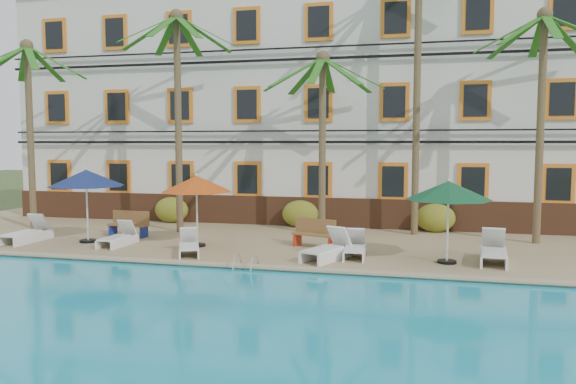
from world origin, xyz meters
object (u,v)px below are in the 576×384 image
(palm_d, at_px, (418,59))
(lounger_d, at_px, (328,249))
(lounger_a, at_px, (27,233))
(lounger_f, at_px, (493,252))
(umbrella_red, at_px, (197,184))
(bench_right, at_px, (316,233))
(palm_b, at_px, (178,91))
(lounger_e, at_px, (355,248))
(umbrella_blue, at_px, (86,178))
(palm_c, at_px, (322,115))
(palm_e, at_px, (542,93))
(pool_ladder, at_px, (246,268))
(umbrella_green, at_px, (449,191))
(lounger_b, at_px, (118,238))
(lounger_c, at_px, (189,246))
(palm_a, at_px, (29,107))
(bench_left, at_px, (129,224))

(palm_d, height_order, lounger_d, palm_d)
(lounger_a, height_order, lounger_f, lounger_f)
(umbrella_red, bearing_deg, bench_right, 11.38)
(palm_b, relative_size, palm_d, 0.81)
(umbrella_red, bearing_deg, lounger_e, -5.33)
(lounger_f, bearing_deg, umbrella_blue, 179.18)
(palm_c, relative_size, palm_e, 0.86)
(palm_b, relative_size, pool_ladder, 11.27)
(bench_right, bearing_deg, palm_c, 95.45)
(umbrella_blue, height_order, lounger_a, umbrella_blue)
(palm_d, xyz_separation_m, umbrella_green, (1.00, -4.93, -4.41))
(lounger_b, xyz_separation_m, lounger_c, (2.91, -0.86, -0.01))
(umbrella_green, bearing_deg, umbrella_blue, 177.21)
(palm_a, height_order, lounger_a, palm_a)
(palm_d, relative_size, lounger_f, 5.05)
(lounger_d, bearing_deg, lounger_a, 177.57)
(palm_e, distance_m, pool_ladder, 11.52)
(lounger_b, height_order, lounger_c, lounger_b)
(palm_b, distance_m, bench_left, 5.27)
(lounger_a, distance_m, lounger_c, 6.38)
(lounger_f, bearing_deg, bench_left, 172.51)
(palm_b, relative_size, umbrella_red, 3.47)
(palm_d, height_order, lounger_c, palm_d)
(palm_d, relative_size, umbrella_red, 4.29)
(lounger_c, distance_m, lounger_e, 5.07)
(lounger_b, height_order, lounger_e, lounger_e)
(lounger_c, bearing_deg, palm_a, 157.24)
(lounger_d, relative_size, bench_right, 1.32)
(palm_c, bearing_deg, umbrella_blue, -155.69)
(lounger_d, xyz_separation_m, pool_ladder, (-2.00, -1.64, -0.30))
(palm_b, distance_m, lounger_a, 7.36)
(lounger_a, bearing_deg, palm_e, 12.72)
(palm_d, relative_size, umbrella_blue, 4.01)
(palm_d, distance_m, lounger_c, 10.64)
(palm_c, height_order, umbrella_green, palm_c)
(palm_a, bearing_deg, lounger_a, -55.56)
(bench_left, bearing_deg, umbrella_green, -10.31)
(palm_c, height_order, palm_d, palm_d)
(lounger_a, relative_size, lounger_f, 0.96)
(umbrella_red, relative_size, pool_ladder, 3.25)
(pool_ladder, bearing_deg, umbrella_red, 133.58)
(umbrella_blue, height_order, lounger_f, umbrella_blue)
(umbrella_red, bearing_deg, palm_b, 124.57)
(umbrella_blue, distance_m, lounger_e, 9.45)
(lounger_c, relative_size, bench_left, 1.16)
(pool_ladder, bearing_deg, palm_a, 155.37)
(umbrella_blue, relative_size, lounger_e, 1.46)
(palm_a, relative_size, umbrella_blue, 2.89)
(palm_a, distance_m, bench_right, 12.61)
(umbrella_green, distance_m, lounger_a, 14.11)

